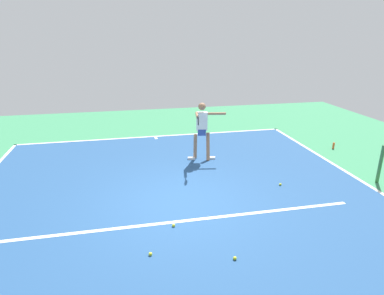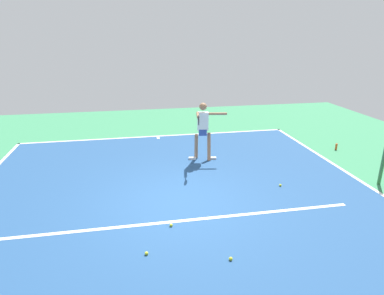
{
  "view_description": "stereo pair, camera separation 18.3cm",
  "coord_description": "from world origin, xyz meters",
  "px_view_note": "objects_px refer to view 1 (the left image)",
  "views": [
    {
      "loc": [
        1.16,
        7.0,
        3.85
      ],
      "look_at": [
        -0.6,
        -1.36,
        0.9
      ],
      "focal_mm": 30.88,
      "sensor_mm": 36.0,
      "label": 1
    },
    {
      "loc": [
        0.98,
        7.03,
        3.85
      ],
      "look_at": [
        -0.6,
        -1.36,
        0.9
      ],
      "focal_mm": 30.88,
      "sensor_mm": 36.0,
      "label": 2
    }
  ],
  "objects_px": {
    "net_post": "(380,164)",
    "tennis_ball_near_player": "(174,225)",
    "tennis_player": "(202,127)",
    "tennis_ball_by_baseline": "(280,184)",
    "water_bottle": "(334,146)",
    "tennis_ball_near_service_line": "(150,254)",
    "tennis_ball_far_corner": "(235,258)"
  },
  "relations": [
    {
      "from": "net_post",
      "to": "tennis_ball_near_player",
      "type": "distance_m",
      "value": 5.89
    },
    {
      "from": "net_post",
      "to": "water_bottle",
      "type": "bearing_deg",
      "value": -100.74
    },
    {
      "from": "tennis_ball_far_corner",
      "to": "water_bottle",
      "type": "xyz_separation_m",
      "value": [
        -5.39,
        -5.07,
        0.08
      ]
    },
    {
      "from": "water_bottle",
      "to": "tennis_ball_near_service_line",
      "type": "bearing_deg",
      "value": 34.01
    },
    {
      "from": "tennis_ball_near_player",
      "to": "water_bottle",
      "type": "distance_m",
      "value": 7.35
    },
    {
      "from": "tennis_ball_near_service_line",
      "to": "water_bottle",
      "type": "height_order",
      "value": "water_bottle"
    },
    {
      "from": "tennis_ball_far_corner",
      "to": "water_bottle",
      "type": "bearing_deg",
      "value": -136.77
    },
    {
      "from": "tennis_player",
      "to": "water_bottle",
      "type": "bearing_deg",
      "value": -169.55
    },
    {
      "from": "tennis_ball_near_service_line",
      "to": "tennis_ball_far_corner",
      "type": "xyz_separation_m",
      "value": [
        -1.48,
        0.43,
        0.0
      ]
    },
    {
      "from": "tennis_player",
      "to": "tennis_ball_far_corner",
      "type": "bearing_deg",
      "value": 92.79
    },
    {
      "from": "net_post",
      "to": "tennis_ball_near_player",
      "type": "bearing_deg",
      "value": 10.04
    },
    {
      "from": "tennis_ball_far_corner",
      "to": "water_bottle",
      "type": "distance_m",
      "value": 7.4
    },
    {
      "from": "net_post",
      "to": "tennis_ball_by_baseline",
      "type": "height_order",
      "value": "net_post"
    },
    {
      "from": "tennis_ball_near_service_line",
      "to": "tennis_ball_far_corner",
      "type": "relative_size",
      "value": 1.0
    },
    {
      "from": "tennis_ball_near_service_line",
      "to": "tennis_ball_far_corner",
      "type": "distance_m",
      "value": 1.54
    },
    {
      "from": "tennis_ball_near_service_line",
      "to": "tennis_ball_far_corner",
      "type": "bearing_deg",
      "value": 163.58
    },
    {
      "from": "tennis_player",
      "to": "water_bottle",
      "type": "relative_size",
      "value": 8.47
    },
    {
      "from": "tennis_ball_near_service_line",
      "to": "tennis_ball_near_player",
      "type": "bearing_deg",
      "value": -123.47
    },
    {
      "from": "net_post",
      "to": "tennis_ball_far_corner",
      "type": "relative_size",
      "value": 16.21
    },
    {
      "from": "water_bottle",
      "to": "tennis_ball_far_corner",
      "type": "bearing_deg",
      "value": 43.23
    },
    {
      "from": "net_post",
      "to": "tennis_ball_far_corner",
      "type": "xyz_separation_m",
      "value": [
        4.87,
        2.31,
        -0.5
      ]
    },
    {
      "from": "tennis_ball_near_service_line",
      "to": "water_bottle",
      "type": "relative_size",
      "value": 0.3
    },
    {
      "from": "tennis_ball_by_baseline",
      "to": "tennis_ball_near_service_line",
      "type": "distance_m",
      "value": 4.3
    },
    {
      "from": "tennis_ball_far_corner",
      "to": "net_post",
      "type": "bearing_deg",
      "value": -154.6
    },
    {
      "from": "net_post",
      "to": "tennis_ball_near_service_line",
      "type": "xyz_separation_m",
      "value": [
        6.35,
        1.88,
        -0.5
      ]
    },
    {
      "from": "tennis_ball_by_baseline",
      "to": "tennis_ball_near_player",
      "type": "bearing_deg",
      "value": 24.09
    },
    {
      "from": "net_post",
      "to": "water_bottle",
      "type": "xyz_separation_m",
      "value": [
        -0.52,
        -2.76,
        -0.43
      ]
    },
    {
      "from": "net_post",
      "to": "tennis_ball_by_baseline",
      "type": "distance_m",
      "value": 2.75
    },
    {
      "from": "tennis_player",
      "to": "tennis_ball_far_corner",
      "type": "distance_m",
      "value": 5.14
    },
    {
      "from": "tennis_player",
      "to": "tennis_ball_by_baseline",
      "type": "distance_m",
      "value": 3.01
    },
    {
      "from": "net_post",
      "to": "tennis_ball_near_player",
      "type": "xyz_separation_m",
      "value": [
        5.78,
        1.02,
        -0.5
      ]
    },
    {
      "from": "tennis_ball_near_player",
      "to": "water_bottle",
      "type": "bearing_deg",
      "value": -149.05
    }
  ]
}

